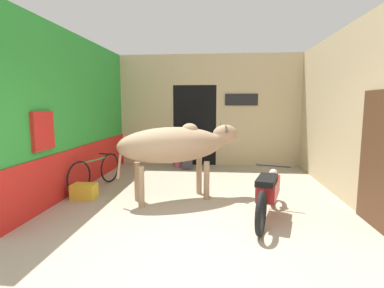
{
  "coord_description": "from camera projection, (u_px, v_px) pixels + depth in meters",
  "views": [
    {
      "loc": [
        0.34,
        -3.51,
        1.78
      ],
      "look_at": [
        -0.22,
        2.35,
        1.0
      ],
      "focal_mm": 28.0,
      "sensor_mm": 36.0,
      "label": 1
    }
  ],
  "objects": [
    {
      "name": "ground_plane",
      "position": [
        192.0,
        248.0,
        3.73
      ],
      "size": [
        30.0,
        30.0,
        0.0
      ],
      "primitive_type": "plane",
      "color": "tan"
    },
    {
      "name": "wall_left_shopfront",
      "position": [
        77.0,
        115.0,
        6.35
      ],
      "size": [
        0.25,
        5.22,
        3.21
      ],
      "color": "green",
      "rests_on": "ground_plane"
    },
    {
      "name": "wall_back_with_doorway",
      "position": [
        204.0,
        116.0,
        8.99
      ],
      "size": [
        5.23,
        0.93,
        3.21
      ],
      "color": "#C6B289",
      "rests_on": "ground_plane"
    },
    {
      "name": "wall_right_with_door",
      "position": [
        343.0,
        115.0,
        5.8
      ],
      "size": [
        0.22,
        5.22,
        3.21
      ],
      "color": "#C6B289",
      "rests_on": "ground_plane"
    },
    {
      "name": "cow",
      "position": [
        177.0,
        145.0,
        5.54
      ],
      "size": [
        2.33,
        1.49,
        1.44
      ],
      "color": "tan",
      "rests_on": "ground_plane"
    },
    {
      "name": "motorcycle_near",
      "position": [
        268.0,
        191.0,
        4.7
      ],
      "size": [
        0.76,
        1.98,
        0.75
      ],
      "color": "black",
      "rests_on": "ground_plane"
    },
    {
      "name": "bicycle",
      "position": [
        96.0,
        172.0,
        6.42
      ],
      "size": [
        0.57,
        1.63,
        0.68
      ],
      "color": "black",
      "rests_on": "ground_plane"
    },
    {
      "name": "shopkeeper_seated",
      "position": [
        188.0,
        146.0,
        8.29
      ],
      "size": [
        0.38,
        0.33,
        1.23
      ],
      "color": "#3D3842",
      "rests_on": "ground_plane"
    },
    {
      "name": "plastic_stool",
      "position": [
        178.0,
        159.0,
        8.57
      ],
      "size": [
        0.31,
        0.31,
        0.43
      ],
      "color": "#DB6093",
      "rests_on": "ground_plane"
    },
    {
      "name": "crate",
      "position": [
        84.0,
        191.0,
        5.7
      ],
      "size": [
        0.44,
        0.32,
        0.28
      ],
      "color": "gold",
      "rests_on": "ground_plane"
    }
  ]
}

